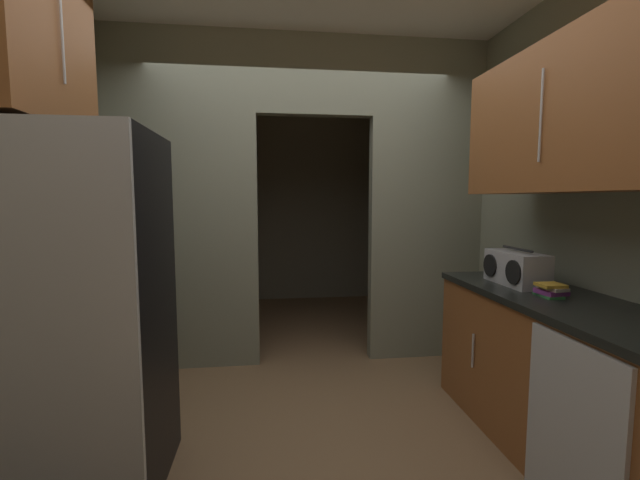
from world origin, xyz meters
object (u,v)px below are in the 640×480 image
object	(u,v)px
dishwasher	(571,435)
book_stack	(551,290)
refrigerator	(78,315)
boombox	(516,268)

from	to	relation	value
dishwasher	book_stack	distance (m)	0.78
refrigerator	book_stack	world-z (taller)	refrigerator
refrigerator	book_stack	distance (m)	2.47
boombox	book_stack	xyz separation A→B (m)	(-0.01, -0.34, -0.07)
refrigerator	dishwasher	bearing A→B (deg)	-13.45
boombox	refrigerator	bearing A→B (deg)	-172.19
refrigerator	dishwasher	xyz separation A→B (m)	(2.21, -0.53, -0.46)
boombox	book_stack	bearing A→B (deg)	-90.95
refrigerator	dishwasher	distance (m)	2.31
refrigerator	boombox	bearing A→B (deg)	7.81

